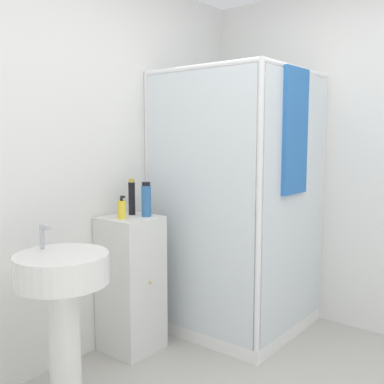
% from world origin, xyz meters
% --- Properties ---
extents(wall_back, '(6.40, 0.06, 2.50)m').
position_xyz_m(wall_back, '(0.00, 1.70, 1.25)').
color(wall_back, white).
rests_on(wall_back, ground_plane).
extents(shower_enclosure, '(0.96, 0.99, 1.88)m').
position_xyz_m(shower_enclosure, '(1.12, 1.10, 0.49)').
color(shower_enclosure, white).
rests_on(shower_enclosure, ground_plane).
extents(vanity_cabinet, '(0.34, 0.36, 0.90)m').
position_xyz_m(vanity_cabinet, '(0.39, 1.49, 0.45)').
color(vanity_cabinet, silver).
rests_on(vanity_cabinet, ground_plane).
extents(sink, '(0.46, 0.46, 0.98)m').
position_xyz_m(sink, '(-0.33, 1.23, 0.62)').
color(sink, white).
rests_on(sink, ground_plane).
extents(soap_dispenser, '(0.05, 0.06, 0.15)m').
position_xyz_m(soap_dispenser, '(0.31, 1.48, 0.96)').
color(soap_dispenser, yellow).
rests_on(soap_dispenser, vanity_cabinet).
extents(shampoo_bottle_tall_black, '(0.04, 0.04, 0.24)m').
position_xyz_m(shampoo_bottle_tall_black, '(0.45, 1.54, 1.02)').
color(shampoo_bottle_tall_black, black).
rests_on(shampoo_bottle_tall_black, vanity_cabinet).
extents(shampoo_bottle_blue, '(0.06, 0.06, 0.23)m').
position_xyz_m(shampoo_bottle_blue, '(0.47, 1.42, 1.01)').
color(shampoo_bottle_blue, '#2D66A3').
rests_on(shampoo_bottle_blue, vanity_cabinet).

